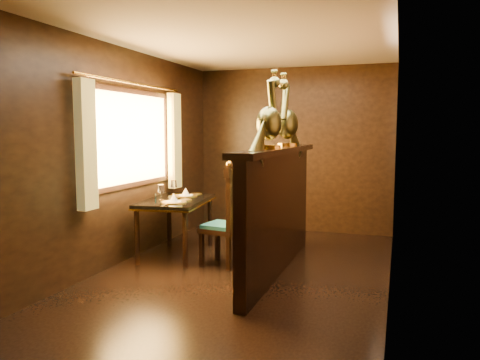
{
  "coord_description": "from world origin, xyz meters",
  "views": [
    {
      "loc": [
        1.55,
        -4.58,
        1.54
      ],
      "look_at": [
        -0.07,
        0.16,
        1.01
      ],
      "focal_mm": 35.0,
      "sensor_mm": 36.0,
      "label": 1
    }
  ],
  "objects_px": {
    "dining_table": "(176,204)",
    "peacock_left": "(269,108)",
    "chair_left": "(231,211)",
    "peacock_right": "(287,111)",
    "chair_right": "(262,200)"
  },
  "relations": [
    {
      "from": "dining_table",
      "to": "chair_right",
      "type": "distance_m",
      "value": 1.07
    },
    {
      "from": "chair_left",
      "to": "peacock_left",
      "type": "distance_m",
      "value": 1.33
    },
    {
      "from": "peacock_left",
      "to": "peacock_right",
      "type": "xyz_separation_m",
      "value": [
        0.0,
        0.79,
        0.01
      ]
    },
    {
      "from": "dining_table",
      "to": "peacock_left",
      "type": "xyz_separation_m",
      "value": [
        1.38,
        -0.69,
        1.13
      ]
    },
    {
      "from": "peacock_left",
      "to": "chair_left",
      "type": "bearing_deg",
      "value": 141.42
    },
    {
      "from": "dining_table",
      "to": "peacock_right",
      "type": "xyz_separation_m",
      "value": [
        1.38,
        0.1,
        1.14
      ]
    },
    {
      "from": "chair_right",
      "to": "dining_table",
      "type": "bearing_deg",
      "value": -168.67
    },
    {
      "from": "chair_left",
      "to": "dining_table",
      "type": "bearing_deg",
      "value": 172.77
    },
    {
      "from": "chair_left",
      "to": "peacock_right",
      "type": "height_order",
      "value": "peacock_right"
    },
    {
      "from": "chair_right",
      "to": "peacock_right",
      "type": "relative_size",
      "value": 1.59
    },
    {
      "from": "chair_left",
      "to": "peacock_right",
      "type": "xyz_separation_m",
      "value": [
        0.56,
        0.35,
        1.13
      ]
    },
    {
      "from": "dining_table",
      "to": "chair_left",
      "type": "xyz_separation_m",
      "value": [
        0.82,
        -0.25,
        0.0
      ]
    },
    {
      "from": "chair_right",
      "to": "peacock_left",
      "type": "bearing_deg",
      "value": -80.95
    },
    {
      "from": "dining_table",
      "to": "peacock_left",
      "type": "relative_size",
      "value": 1.58
    },
    {
      "from": "dining_table",
      "to": "chair_left",
      "type": "height_order",
      "value": "chair_left"
    }
  ]
}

